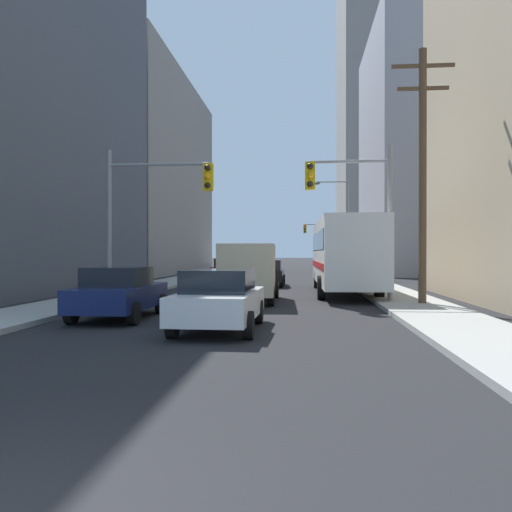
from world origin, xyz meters
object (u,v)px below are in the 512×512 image
sedan_black (267,273)px  sedan_red (228,269)px  city_bus (344,253)px  sedan_white (219,300)px  traffic_signal_near_left (154,198)px  traffic_signal_far_right (319,236)px  traffic_signal_near_right (353,198)px  cargo_van_beige (249,269)px  sedan_navy (119,292)px

sedan_black → sedan_red: (-3.24, 6.34, 0.00)m
city_bus → sedan_white: city_bus is taller
city_bus → sedan_red: bearing=121.7°
city_bus → traffic_signal_near_left: bearing=-147.7°
sedan_black → traffic_signal_far_right: traffic_signal_far_right is taller
city_bus → sedan_white: size_ratio=2.72×
sedan_black → traffic_signal_near_right: 11.47m
cargo_van_beige → sedan_red: 16.41m
sedan_navy → traffic_signal_far_right: traffic_signal_far_right is taller
traffic_signal_far_right → cargo_van_beige: bearing=-95.2°
city_bus → sedan_white: bearing=-108.1°
cargo_van_beige → sedan_red: bearing=101.2°
sedan_navy → traffic_signal_far_right: size_ratio=0.70×
traffic_signal_near_right → traffic_signal_far_right: (-0.03, 44.74, 0.00)m
sedan_white → sedan_red: size_ratio=1.01×
city_bus → sedan_white: 12.89m
city_bus → cargo_van_beige: size_ratio=2.18×
cargo_van_beige → traffic_signal_far_right: 44.49m
city_bus → traffic_signal_near_right: size_ratio=1.92×
city_bus → sedan_black: size_ratio=2.73×
city_bus → traffic_signal_near_right: 5.31m
traffic_signal_near_right → traffic_signal_far_right: 44.74m
city_bus → sedan_navy: size_ratio=2.74×
cargo_van_beige → sedan_black: cargo_van_beige is taller
sedan_navy → traffic_signal_near_left: size_ratio=0.70×
sedan_white → traffic_signal_near_left: traffic_signal_near_left is taller
cargo_van_beige → sedan_white: 7.84m
sedan_navy → traffic_signal_far_right: (7.22, 50.00, 3.25)m
sedan_black → traffic_signal_near_left: traffic_signal_near_left is taller
sedan_black → traffic_signal_near_left: 11.41m
city_bus → sedan_black: city_bus is taller
sedan_white → sedan_black: (0.00, 17.58, 0.00)m
cargo_van_beige → sedan_navy: bearing=-119.3°
traffic_signal_near_right → sedan_white: bearing=-118.4°
sedan_black → sedan_white: bearing=-90.0°
traffic_signal_near_left → traffic_signal_far_right: size_ratio=1.00×
sedan_white → sedan_navy: same height
sedan_black → traffic_signal_far_right: (3.93, 34.47, 3.25)m
sedan_white → sedan_red: 24.13m
cargo_van_beige → traffic_signal_far_right: bearing=84.8°
sedan_red → traffic_signal_near_right: bearing=-66.6°
sedan_red → traffic_signal_near_right: size_ratio=0.70×
traffic_signal_far_right → sedan_navy: bearing=-98.2°
sedan_red → traffic_signal_near_right: (7.20, -16.60, 3.25)m
sedan_white → sedan_black: size_ratio=1.00×
city_bus → cargo_van_beige: (-4.04, -4.38, -0.64)m
sedan_white → cargo_van_beige: bearing=90.4°
city_bus → sedan_black: (-3.98, 5.38, -1.16)m
sedan_white → traffic_signal_far_right: (3.93, 52.05, 3.25)m
city_bus → traffic_signal_near_left: (-7.74, -4.88, 2.14)m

